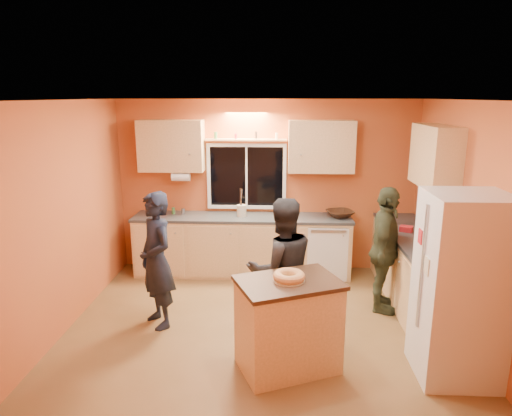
# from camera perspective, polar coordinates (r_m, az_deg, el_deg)

# --- Properties ---
(ground) EXTENTS (4.50, 4.50, 0.00)m
(ground) POSITION_cam_1_polar(r_m,az_deg,el_deg) (5.51, 0.66, -14.78)
(ground) COLOR brown
(ground) RESTS_ON ground
(room_shell) EXTENTS (4.54, 4.04, 2.61)m
(room_shell) POSITION_cam_1_polar(r_m,az_deg,el_deg) (5.35, 2.16, 2.80)
(room_shell) COLOR #B1512D
(room_shell) RESTS_ON ground
(back_counter) EXTENTS (4.23, 0.62, 0.90)m
(back_counter) POSITION_cam_1_polar(r_m,az_deg,el_deg) (6.89, 1.30, -4.67)
(back_counter) COLOR tan
(back_counter) RESTS_ON ground
(right_counter) EXTENTS (0.62, 1.84, 0.90)m
(right_counter) POSITION_cam_1_polar(r_m,az_deg,el_deg) (6.04, 19.90, -8.30)
(right_counter) COLOR tan
(right_counter) RESTS_ON ground
(refrigerator) EXTENTS (0.72, 0.70, 1.80)m
(refrigerator) POSITION_cam_1_polar(r_m,az_deg,el_deg) (4.72, 24.21, -9.10)
(refrigerator) COLOR silver
(refrigerator) RESTS_ON ground
(island) EXTENTS (1.14, 0.97, 0.93)m
(island) POSITION_cam_1_polar(r_m,az_deg,el_deg) (4.61, 4.03, -14.27)
(island) COLOR tan
(island) RESTS_ON ground
(bundt_pastry) EXTENTS (0.31, 0.31, 0.09)m
(bundt_pastry) POSITION_cam_1_polar(r_m,az_deg,el_deg) (4.40, 4.14, -8.50)
(bundt_pastry) COLOR tan
(bundt_pastry) RESTS_ON island
(person_left) EXTENTS (0.66, 0.70, 1.60)m
(person_left) POSITION_cam_1_polar(r_m,az_deg,el_deg) (5.40, -12.33, -6.40)
(person_left) COLOR black
(person_left) RESTS_ON ground
(person_center) EXTENTS (0.92, 0.81, 1.60)m
(person_center) POSITION_cam_1_polar(r_m,az_deg,el_deg) (5.02, 3.22, -7.70)
(person_center) COLOR black
(person_center) RESTS_ON ground
(person_right) EXTENTS (0.64, 1.00, 1.59)m
(person_right) POSITION_cam_1_polar(r_m,az_deg,el_deg) (5.86, 15.78, -5.09)
(person_right) COLOR #2C3220
(person_right) RESTS_ON ground
(mixing_bowl) EXTENTS (0.49, 0.49, 0.10)m
(mixing_bowl) POSITION_cam_1_polar(r_m,az_deg,el_deg) (6.85, 10.46, -0.70)
(mixing_bowl) COLOR black
(mixing_bowl) RESTS_ON back_counter
(utensil_crock) EXTENTS (0.14, 0.14, 0.17)m
(utensil_crock) POSITION_cam_1_polar(r_m,az_deg,el_deg) (6.77, -1.81, -0.32)
(utensil_crock) COLOR beige
(utensil_crock) RESTS_ON back_counter
(potted_plant) EXTENTS (0.30, 0.27, 0.28)m
(potted_plant) POSITION_cam_1_polar(r_m,az_deg,el_deg) (5.51, 20.83, -3.97)
(potted_plant) COLOR gray
(potted_plant) RESTS_ON right_counter
(red_box) EXTENTS (0.20, 0.18, 0.07)m
(red_box) POSITION_cam_1_polar(r_m,az_deg,el_deg) (6.34, 18.25, -2.49)
(red_box) COLOR #B01B23
(red_box) RESTS_ON right_counter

